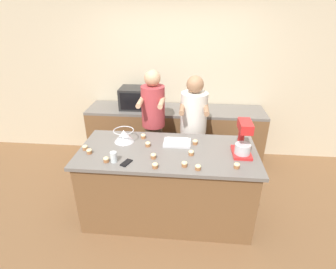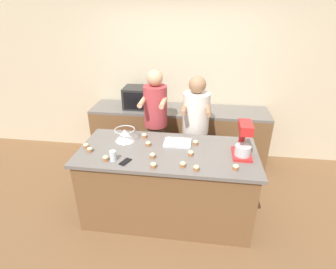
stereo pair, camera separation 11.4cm
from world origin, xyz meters
name	(u,v)px [view 2 (the right image)]	position (x,y,z in m)	size (l,w,h in m)	color
ground_plane	(168,212)	(0.00, 0.00, 0.00)	(16.00, 16.00, 0.00)	brown
back_wall	(181,77)	(0.00, 1.68, 1.35)	(10.00, 0.06, 2.70)	beige
island_counter	(167,183)	(0.00, 0.00, 0.46)	(2.03, 0.92, 0.92)	brown
back_counter	(178,135)	(0.00, 1.33, 0.46)	(2.80, 0.60, 0.93)	brown
person_left	(156,126)	(-0.27, 0.73, 0.89)	(0.33, 0.50, 1.67)	brown
person_right	(195,131)	(0.29, 0.73, 0.84)	(0.37, 0.52, 1.61)	brown
stand_mixer	(243,142)	(0.82, 0.00, 1.09)	(0.20, 0.30, 0.40)	red
mixing_bowl	(125,135)	(-0.54, 0.18, 1.00)	(0.25, 0.25, 0.15)	#BCBCC1
baking_tray	(178,142)	(0.10, 0.17, 0.94)	(0.32, 0.24, 0.04)	#BCBCC1
microwave_oven	(141,98)	(-0.61, 1.33, 1.09)	(0.51, 0.38, 0.33)	black
cell_phone	(125,162)	(-0.41, -0.31, 0.92)	(0.12, 0.16, 0.01)	black
drinking_glass	(113,156)	(-0.54, -0.29, 0.98)	(0.07, 0.07, 0.11)	silver
cupcake_0	(196,143)	(0.31, 0.18, 0.95)	(0.06, 0.06, 0.06)	#9E6038
cupcake_1	(153,165)	(-0.09, -0.37, 0.95)	(0.06, 0.06, 0.06)	#9E6038
cupcake_2	(106,158)	(-0.62, -0.30, 0.95)	(0.06, 0.06, 0.06)	#9E6038
cupcake_3	(90,149)	(-0.86, -0.15, 0.95)	(0.06, 0.06, 0.06)	#9E6038
cupcake_4	(144,136)	(-0.33, 0.28, 0.95)	(0.06, 0.06, 0.06)	#9E6038
cupcake_5	(86,146)	(-0.94, -0.07, 0.95)	(0.06, 0.06, 0.06)	#9E6038
cupcake_6	(191,153)	(0.27, -0.08, 0.95)	(0.06, 0.06, 0.06)	#9E6038
cupcake_7	(183,164)	(0.20, -0.31, 0.95)	(0.06, 0.06, 0.06)	#9E6038
cupcake_8	(148,144)	(-0.24, 0.08, 0.95)	(0.06, 0.06, 0.06)	#9E6038
cupcake_9	(196,168)	(0.34, -0.36, 0.95)	(0.06, 0.06, 0.06)	#9E6038
cupcake_10	(153,155)	(-0.14, -0.18, 0.95)	(0.06, 0.06, 0.06)	#9E6038
cupcake_11	(236,167)	(0.73, -0.30, 0.95)	(0.06, 0.06, 0.06)	#9E6038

